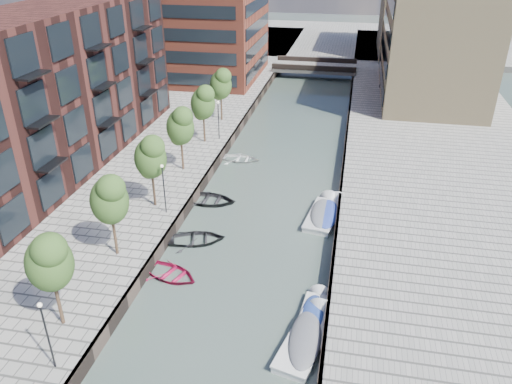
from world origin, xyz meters
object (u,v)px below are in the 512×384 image
(sloop_2, at_px, (171,276))
(sloop_4, at_px, (209,202))
(bridge, at_px, (315,67))
(motorboat_1, at_px, (308,336))
(tree_5, at_px, (203,102))
(motorboat_3, at_px, (329,214))
(sloop_1, at_px, (197,242))
(tree_4, at_px, (180,125))
(sloop_3, at_px, (240,160))
(tree_2, at_px, (109,198))
(motorboat_4, at_px, (323,213))
(car, at_px, (389,82))
(motorboat_0, at_px, (314,313))
(tree_1, at_px, (49,260))
(tree_6, at_px, (221,83))
(tree_3, at_px, (150,156))

(sloop_2, distance_m, sloop_4, 10.46)
(bridge, xyz_separation_m, motorboat_1, (5.16, -58.55, -1.16))
(bridge, bearing_deg, motorboat_1, -84.96)
(tree_5, relative_size, motorboat_3, 0.99)
(tree_5, distance_m, sloop_1, 18.44)
(sloop_2, xyz_separation_m, motorboat_3, (9.92, 10.13, 0.23))
(sloop_2, xyz_separation_m, sloop_4, (-0.38, 10.46, 0.00))
(tree_4, bearing_deg, sloop_3, 50.04)
(tree_2, relative_size, tree_5, 1.00)
(motorboat_4, bearing_deg, sloop_4, 178.40)
(tree_4, relative_size, car, 1.57)
(motorboat_0, relative_size, motorboat_1, 0.77)
(bridge, relative_size, motorboat_4, 2.18)
(sloop_1, bearing_deg, motorboat_3, -75.50)
(sloop_3, bearing_deg, tree_5, 68.23)
(motorboat_0, distance_m, car, 49.12)
(sloop_4, bearing_deg, tree_1, 169.11)
(sloop_4, bearing_deg, motorboat_4, -90.61)
(sloop_2, relative_size, motorboat_3, 0.67)
(motorboat_1, distance_m, motorboat_4, 14.24)
(sloop_4, distance_m, motorboat_3, 10.31)
(bridge, distance_m, sloop_1, 50.29)
(sloop_2, xyz_separation_m, motorboat_0, (9.85, -1.99, 0.18))
(tree_5, height_order, sloop_3, tree_5)
(tree_5, xyz_separation_m, sloop_1, (4.39, -17.10, -5.31))
(car, bearing_deg, motorboat_4, -75.70)
(bridge, xyz_separation_m, sloop_3, (-4.24, -34.92, -1.39))
(tree_1, relative_size, sloop_1, 1.38)
(sloop_2, distance_m, car, 49.35)
(bridge, distance_m, sloop_2, 54.71)
(tree_6, distance_m, sloop_1, 25.07)
(motorboat_3, bearing_deg, motorboat_0, -90.32)
(tree_1, distance_m, motorboat_0, 15.40)
(motorboat_4, bearing_deg, sloop_3, 134.16)
(sloop_2, distance_m, motorboat_4, 13.88)
(motorboat_3, bearing_deg, tree_6, 127.05)
(tree_1, relative_size, tree_5, 1.00)
(bridge, bearing_deg, motorboat_4, -83.71)
(tree_5, bearing_deg, motorboat_4, -40.21)
(tree_3, relative_size, tree_6, 1.00)
(tree_4, height_order, motorboat_0, tree_4)
(tree_3, height_order, motorboat_1, tree_3)
(tree_6, relative_size, motorboat_4, 1.00)
(sloop_2, height_order, car, car)
(tree_6, xyz_separation_m, sloop_4, (3.57, -18.04, -5.31))
(tree_2, distance_m, sloop_3, 20.26)
(sloop_2, bearing_deg, sloop_3, 18.52)
(tree_1, distance_m, motorboat_3, 22.24)
(motorboat_3, bearing_deg, sloop_3, 135.48)
(tree_6, bearing_deg, bridge, 71.90)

